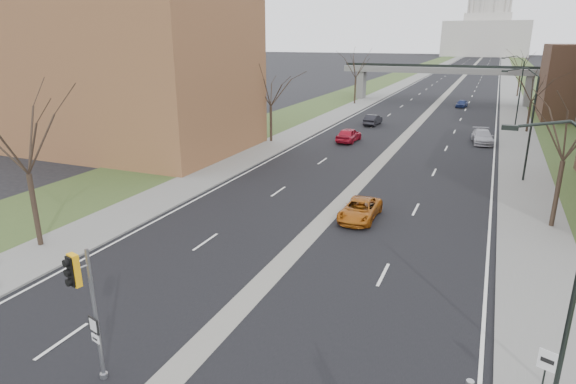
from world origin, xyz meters
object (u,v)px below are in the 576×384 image
Objects in this scene: car_left_near at (349,135)px; car_left_far at (373,120)px; signal_pole_median at (84,294)px; car_right_mid at (482,137)px; speed_limit_sign at (545,372)px; car_right_far at (462,104)px; car_right_near at (360,210)px.

car_left_near is 11.41m from car_left_far.
car_right_mid is (10.41, 45.44, -2.59)m from signal_pole_median.
car_left_near is 0.91× the size of car_right_mid.
car_right_mid reaches higher than car_left_far.
speed_limit_sign is (13.33, 3.85, -1.60)m from signal_pole_median.
car_right_mid reaches higher than car_right_far.
car_right_near is at bearing -84.61° from car_right_far.
car_right_near reaches higher than car_right_far.
signal_pole_median reaches higher than car_right_near.
speed_limit_sign is at bearing 116.62° from car_left_near.
car_right_near is 0.90× the size of car_right_mid.
car_left_far is at bearing -87.23° from car_left_near.
car_left_far is 0.84× the size of car_right_mid.
car_left_far is 0.94× the size of car_right_near.
speed_limit_sign is 0.65× the size of car_right_far.
car_right_mid is at bearing 77.17° from car_right_near.
car_right_near is at bearing 104.92° from car_left_far.
car_right_mid is at bearing -157.74° from car_left_near.
signal_pole_median is at bearing -110.71° from car_right_mid.
car_right_mid reaches higher than car_right_near.
signal_pole_median is 1.07× the size of car_right_near.
car_right_near is (7.21, -22.48, -0.15)m from car_left_near.
car_right_near is 28.02m from car_right_mid.
signal_pole_median is 40.81m from car_left_near.
car_right_far is at bearing 100.35° from signal_pole_median.
car_right_mid is 29.03m from car_right_far.
car_right_near is (7.25, -33.89, -0.07)m from car_left_far.
car_right_mid is (-2.93, 41.59, -0.99)m from speed_limit_sign.
car_left_near is 1.08× the size of car_left_far.
speed_limit_sign is at bearing -76.68° from car_right_far.
signal_pole_median reaches higher than car_left_far.
speed_limit_sign reaches higher than car_right_far.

